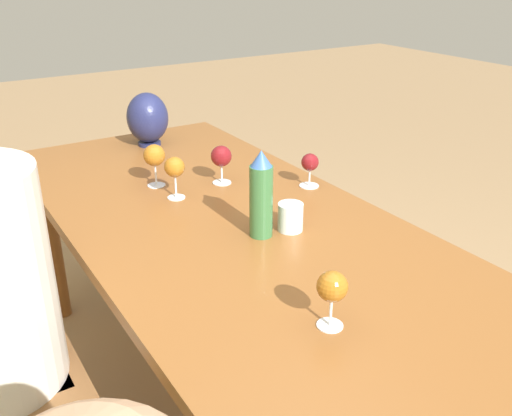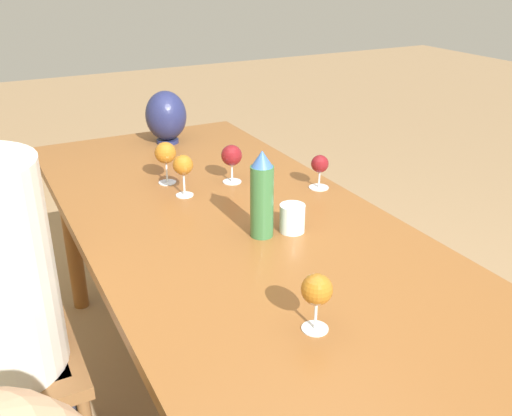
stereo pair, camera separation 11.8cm
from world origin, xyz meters
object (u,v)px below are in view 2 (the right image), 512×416
Objects in this scene: wine_glass_0 at (317,291)px; wine_glass_4 at (320,165)px; wine_glass_5 at (183,166)px; water_tumbler at (292,218)px; wine_glass_2 at (232,156)px; wine_glass_3 at (165,154)px; vase at (166,116)px; water_bottle at (262,195)px.

wine_glass_4 is (0.69, -0.46, -0.01)m from wine_glass_0.
wine_glass_5 is at bearing -1.27° from wine_glass_0.
wine_glass_2 is at bearing -1.61° from water_tumbler.
wine_glass_2 is at bearing -115.50° from wine_glass_3.
wine_glass_3 is 1.05× the size of wine_glass_5.
water_tumbler is 0.58m from wine_glass_3.
vase is 1.45m from wine_glass_0.
wine_glass_2 is 1.15× the size of wine_glass_4.
vase is at bearing -14.04° from wine_glass_5.
water_tumbler is 0.37× the size of vase.
wine_glass_0 is 0.90× the size of wine_glass_3.
wine_glass_3 reaches higher than wine_glass_5.
wine_glass_3 is 1.26× the size of wine_glass_4.
wine_glass_5 is at bearing -174.69° from wine_glass_3.
wine_glass_0 reaches higher than wine_glass_4.
water_bottle is 0.40m from wine_glass_5.
wine_glass_4 is 0.47m from wine_glass_5.
wine_glass_4 is at bearing -122.52° from wine_glass_3.
wine_glass_3 is (0.53, 0.11, -0.02)m from water_bottle.
wine_glass_3 is (0.10, 0.21, 0.01)m from wine_glass_2.
vase reaches higher than wine_glass_0.
water_tumbler is 0.45m from wine_glass_2.
wine_glass_4 is at bearing -56.36° from water_bottle.
water_bottle is 1.87× the size of wine_glass_2.
water_bottle reaches higher than wine_glass_4.
wine_glass_5 is (-0.14, -0.01, -0.00)m from wine_glass_3.
vase is at bearing -3.28° from water_bottle.
water_tumbler is 0.70× the size of wine_glass_4.
wine_glass_2 is 0.91× the size of wine_glass_3.
water_bottle is 0.44m from wine_glass_2.
vase is at bearing 2.07° from water_tumbler.
vase reaches higher than wine_glass_4.
vase is 0.81m from wine_glass_4.
water_bottle is 0.99m from vase.
water_tumbler is 0.49m from wine_glass_0.
wine_glass_4 is (-0.19, -0.25, -0.01)m from wine_glass_2.
water_tumbler is 0.55× the size of wine_glass_3.
wine_glass_0 is at bearing 146.21° from wine_glass_4.
wine_glass_2 is (0.44, -0.01, 0.06)m from water_tumbler.
wine_glass_2 reaches higher than water_tumbler.
wine_glass_3 is (-0.46, 0.16, -0.01)m from vase.
vase is 1.56× the size of wine_glass_5.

